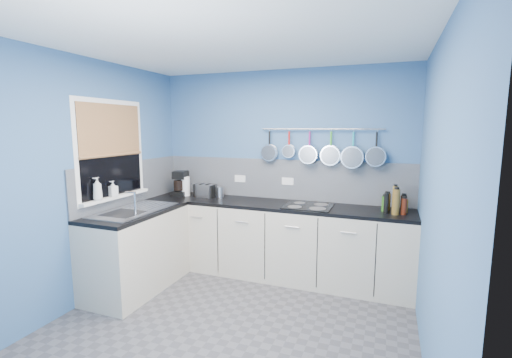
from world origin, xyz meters
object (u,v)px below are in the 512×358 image
Objects in this scene: toaster at (205,191)px; hob at (308,206)px; coffee_maker at (180,183)px; canister at (220,192)px; soap_bottle_b at (113,189)px; soap_bottle_a at (97,189)px; paper_towel at (186,186)px.

hob is at bearing 6.17° from toaster.
coffee_maker is 0.57m from canister.
soap_bottle_b is 0.53× the size of coffee_maker.
soap_bottle_a is 2.28m from hob.
coffee_maker reaches higher than toaster.
soap_bottle_b reaches higher than canister.
canister is at bearing 58.71° from soap_bottle_a.
canister is 1.20m from hob.
paper_towel reaches higher than canister.
hob is (1.19, -0.14, -0.06)m from canister.
toaster is 0.20m from canister.
soap_bottle_b is at bearing -106.63° from paper_towel.
coffee_maker reaches higher than hob.
canister is (0.77, 1.27, -0.20)m from soap_bottle_a.
coffee_maker is at bearing 79.74° from soap_bottle_a.
soap_bottle_a reaches higher than soap_bottle_b.
canister is (0.20, 0.04, -0.01)m from toaster.
soap_bottle_b reaches higher than hob.
toaster is at bearing 175.76° from hob.
hob is (1.67, -0.08, -0.12)m from paper_towel.
toaster is at bearing 64.99° from soap_bottle_a.
paper_towel reaches higher than hob.
paper_towel reaches higher than toaster.
soap_bottle_b is 0.68× the size of paper_towel.
paper_towel is (0.30, 1.21, -0.14)m from soap_bottle_a.
hob is at bearing -2.85° from paper_towel.
paper_towel is at bearing -172.79° from canister.
soap_bottle_a is at bearing -103.75° from paper_towel.
toaster is (0.36, 0.03, -0.08)m from coffee_maker.
soap_bottle_a reaches higher than toaster.
soap_bottle_a is at bearing -108.35° from coffee_maker.
paper_towel is 0.47× the size of hob.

